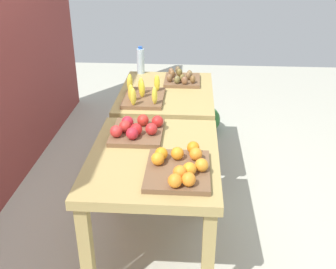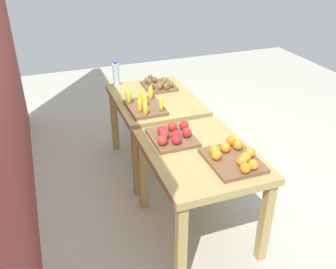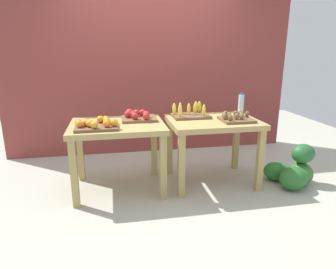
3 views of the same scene
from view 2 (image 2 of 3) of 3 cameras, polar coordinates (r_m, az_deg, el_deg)
The scene contains 9 objects.
ground_plane at distance 3.75m, azimuth 0.90°, elevation -8.73°, with size 8.00×8.00×0.00m, color #B5B5A3.
display_table_left at distance 2.94m, azimuth 4.91°, elevation -4.61°, with size 1.04×0.80×0.79m.
display_table_right at distance 3.85m, azimuth -2.01°, elevation 4.08°, with size 1.04×0.80×0.79m.
orange_bin at distance 2.77m, azimuth 10.07°, elevation -3.45°, with size 0.45×0.36×0.11m.
apple_bin at distance 3.00m, azimuth 0.71°, elevation -0.12°, with size 0.40×0.35×0.11m.
banana_crate at distance 3.53m, azimuth -3.65°, elevation 4.59°, with size 0.45×0.32×0.17m.
kiwi_bin at distance 4.02m, azimuth -1.42°, elevation 7.60°, with size 0.37×0.32×0.10m.
water_bottle at distance 4.11m, azimuth -7.95°, elevation 9.12°, with size 0.07×0.07×0.26m.
watermelon_pile at distance 4.96m, azimuth -2.38°, elevation 3.73°, with size 0.58×0.59×0.50m.
Camera 2 is at (-2.76, 1.07, 2.30)m, focal length 39.90 mm.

